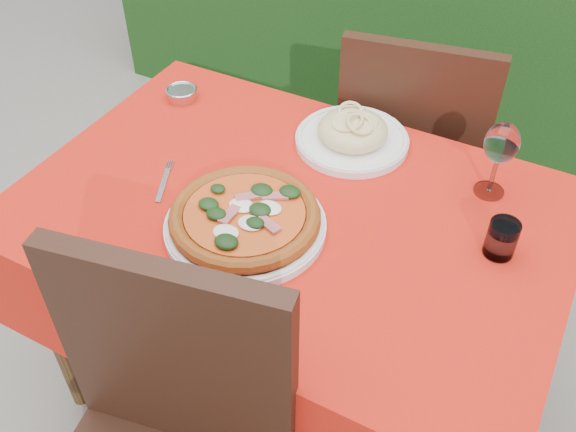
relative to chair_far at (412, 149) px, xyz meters
The scene contains 9 objects.
ground 0.82m from the chair_far, 99.42° to the right, with size 60.00×60.00×0.00m, color slate.
dining_table 0.62m from the chair_far, 99.42° to the right, with size 1.26×0.86×0.75m.
chair_far is the anchor object (origin of this frame).
pizza_plate 0.78m from the chair_far, 102.01° to the right, with size 0.42×0.42×0.07m.
pasta_plate 0.40m from the chair_far, 103.36° to the right, with size 0.29×0.29×0.08m.
water_glass 0.69m from the chair_far, 55.92° to the right, with size 0.06×0.06×0.09m.
wine_glass 0.56m from the chair_far, 49.80° to the right, with size 0.08×0.08×0.19m.
fork 0.83m from the chair_far, 120.56° to the right, with size 0.02×0.17×0.00m, color silver.
steel_ramekin 0.72m from the chair_far, 149.05° to the right, with size 0.08×0.08×0.03m, color silver.
Camera 1 is at (0.52, -0.98, 1.74)m, focal length 40.00 mm.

